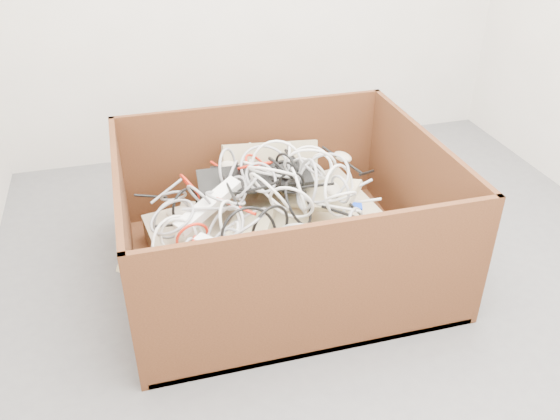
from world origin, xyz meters
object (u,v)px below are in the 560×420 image
object	(u,v)px
power_strip_right	(230,254)
power_strip_left	(208,206)
cardboard_box	(277,243)
vga_plug	(357,207)

from	to	relation	value
power_strip_right	power_strip_left	bearing A→B (deg)	134.80
cardboard_box	power_strip_right	distance (m)	0.43
power_strip_left	vga_plug	distance (m)	0.61
cardboard_box	vga_plug	distance (m)	0.39
power_strip_right	vga_plug	bearing A→B (deg)	54.68
cardboard_box	power_strip_right	size ratio (longest dim) A/B	4.56
power_strip_left	vga_plug	bearing A→B (deg)	-43.95
cardboard_box	power_strip_right	bearing A→B (deg)	-132.04
power_strip_left	power_strip_right	bearing A→B (deg)	-116.02
cardboard_box	power_strip_left	bearing A→B (deg)	179.43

